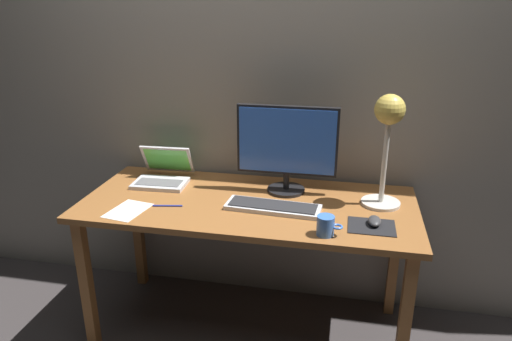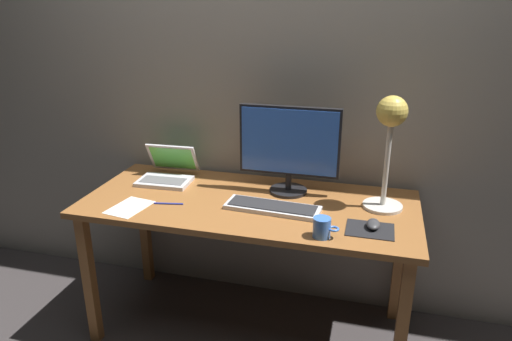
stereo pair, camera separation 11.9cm
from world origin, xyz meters
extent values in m
plane|color=#383333|center=(0.00, 0.00, 0.00)|extent=(4.80, 4.80, 0.00)
cube|color=gray|center=(0.00, 0.40, 1.30)|extent=(4.80, 0.06, 2.60)
cube|color=#935B2D|center=(0.00, 0.00, 0.72)|extent=(1.60, 0.70, 0.03)
cube|color=#935B2D|center=(-0.74, -0.29, 0.35)|extent=(0.05, 0.05, 0.71)
cube|color=#935B2D|center=(0.74, -0.29, 0.35)|extent=(0.05, 0.05, 0.71)
cube|color=#935B2D|center=(-0.74, 0.29, 0.35)|extent=(0.05, 0.05, 0.71)
cube|color=#935B2D|center=(0.74, 0.29, 0.35)|extent=(0.05, 0.05, 0.71)
cylinder|color=black|center=(0.16, 0.16, 0.75)|extent=(0.19, 0.19, 0.01)
cylinder|color=black|center=(0.16, 0.16, 0.80)|extent=(0.03, 0.03, 0.08)
cube|color=black|center=(0.16, 0.16, 1.01)|extent=(0.50, 0.03, 0.34)
cube|color=blue|center=(0.16, 0.14, 1.01)|extent=(0.47, 0.00, 0.32)
cube|color=silver|center=(0.13, -0.07, 0.75)|extent=(0.45, 0.17, 0.02)
cube|color=#28282B|center=(0.13, -0.07, 0.76)|extent=(0.41, 0.14, 0.01)
cube|color=silver|center=(-0.50, 0.11, 0.75)|extent=(0.28, 0.19, 0.02)
cube|color=slate|center=(-0.50, 0.10, 0.76)|extent=(0.24, 0.11, 0.00)
cube|color=silver|center=(-0.50, 0.24, 0.84)|extent=(0.28, 0.11, 0.16)
cube|color=#59C64C|center=(-0.50, 0.24, 0.84)|extent=(0.24, 0.09, 0.14)
cylinder|color=beige|center=(0.62, 0.09, 0.75)|extent=(0.18, 0.18, 0.01)
cylinder|color=silver|center=(0.62, 0.09, 0.96)|extent=(0.02, 0.02, 0.42)
sphere|color=gold|center=(0.62, 0.09, 1.20)|extent=(0.14, 0.14, 0.14)
sphere|color=#FFEAB2|center=(0.62, 0.08, 1.16)|extent=(0.05, 0.05, 0.05)
cube|color=black|center=(0.58, -0.16, 0.74)|extent=(0.20, 0.16, 0.00)
ellipsoid|color=#38383A|center=(0.59, -0.14, 0.76)|extent=(0.06, 0.10, 0.03)
cylinder|color=#3F72CC|center=(0.38, -0.27, 0.78)|extent=(0.07, 0.07, 0.08)
torus|color=#3F72CC|center=(0.43, -0.27, 0.78)|extent=(0.05, 0.05, 0.01)
cube|color=white|center=(-0.52, -0.21, 0.74)|extent=(0.18, 0.23, 0.00)
cylinder|color=#2633A5|center=(-0.36, -0.14, 0.74)|extent=(0.14, 0.03, 0.01)
camera|label=1|loc=(0.45, -2.01, 1.66)|focal=32.80mm
camera|label=2|loc=(0.56, -1.99, 1.66)|focal=32.80mm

